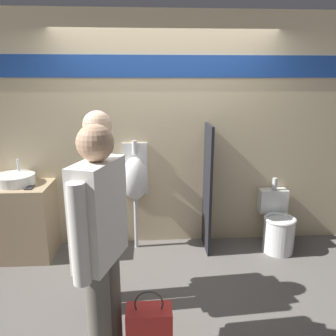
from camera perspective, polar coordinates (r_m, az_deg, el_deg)
name	(u,v)px	position (r m, az deg, el deg)	size (l,w,h in m)	color
ground_plane	(169,264)	(3.75, 0.16, -16.38)	(16.00, 16.00, 0.00)	#5B5651
display_wall	(166,133)	(3.85, -0.39, 6.16)	(4.47, 0.07, 2.70)	beige
sink_counter	(13,221)	(4.12, -25.37, -8.35)	(0.88, 0.52, 0.84)	tan
sink_basin	(14,179)	(4.00, -25.18, -1.79)	(0.44, 0.44, 0.25)	silver
cell_phone	(30,188)	(3.80, -22.93, -3.15)	(0.07, 0.14, 0.01)	#232328
divider_near_counter	(207,189)	(3.81, 6.88, -3.62)	(0.03, 0.44, 1.49)	black
urinal_near_counter	(135,179)	(3.79, -5.78, -1.84)	(0.31, 0.30, 1.29)	silver
toilet	(277,226)	(4.13, 18.50, -9.58)	(0.37, 0.53, 0.83)	silver
person_in_vest	(102,205)	(2.78, -11.47, -6.33)	(0.27, 0.60, 1.73)	#282D4C
person_with_lanyard	(101,244)	(2.19, -11.59, -12.78)	(0.32, 0.57, 1.71)	#666056
shopping_bag	(149,335)	(2.59, -3.26, -27.01)	(0.32, 0.17, 0.58)	red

